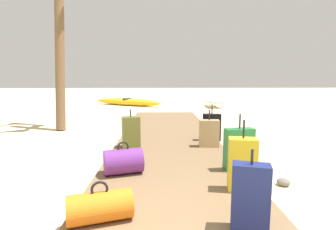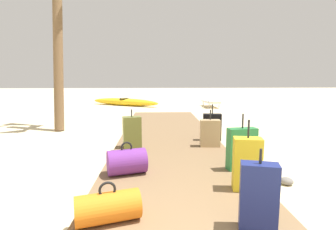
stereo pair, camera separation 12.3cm
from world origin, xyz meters
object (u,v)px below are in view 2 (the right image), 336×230
(duffel_bag_orange, at_px, (108,207))
(suitcase_yellow, at_px, (247,164))
(suitcase_green, at_px, (242,149))
(duffel_bag_purple, at_px, (127,162))
(suitcase_black, at_px, (212,127))
(suitcase_olive, at_px, (132,132))
(lounge_chair, at_px, (212,100))
(suitcase_tan, at_px, (210,133))
(kayak, at_px, (124,102))
(suitcase_navy, at_px, (259,197))

(duffel_bag_orange, xyz_separation_m, suitcase_yellow, (1.55, 0.66, 0.18))
(suitcase_green, height_order, duffel_bag_purple, suitcase_green)
(suitcase_black, relative_size, suitcase_olive, 1.05)
(lounge_chair, bearing_deg, suitcase_tan, -102.21)
(kayak, bearing_deg, duffel_bag_purple, -83.20)
(suitcase_navy, bearing_deg, suitcase_green, 77.12)
(suitcase_yellow, bearing_deg, duffel_bag_orange, -157.08)
(suitcase_navy, relative_size, kayak, 0.20)
(suitcase_navy, xyz_separation_m, suitcase_yellow, (0.19, 0.84, 0.02))
(suitcase_yellow, distance_m, lounge_chair, 9.68)
(suitcase_black, xyz_separation_m, kayak, (-2.80, 7.92, -0.18))
(suitcase_navy, relative_size, lounge_chair, 0.47)
(suitcase_green, height_order, suitcase_black, suitcase_green)
(suitcase_yellow, relative_size, kayak, 0.23)
(suitcase_olive, bearing_deg, suitcase_yellow, -52.65)
(duffel_bag_purple, bearing_deg, suitcase_black, 50.06)
(suitcase_yellow, bearing_deg, suitcase_green, 76.79)
(suitcase_olive, height_order, suitcase_yellow, suitcase_yellow)
(suitcase_navy, height_order, duffel_bag_purple, suitcase_navy)
(suitcase_tan, xyz_separation_m, suitcase_black, (0.15, 0.51, 0.02))
(duffel_bag_orange, height_order, suitcase_black, suitcase_black)
(suitcase_olive, bearing_deg, suitcase_black, 16.58)
(suitcase_navy, relative_size, duffel_bag_purple, 1.22)
(duffel_bag_purple, bearing_deg, suitcase_green, 3.78)
(duffel_bag_purple, distance_m, suitcase_black, 2.54)
(suitcase_tan, bearing_deg, kayak, 107.50)
(duffel_bag_purple, bearing_deg, suitcase_tan, 44.14)
(suitcase_navy, bearing_deg, suitcase_black, 84.86)
(suitcase_tan, xyz_separation_m, suitcase_olive, (-1.53, 0.01, 0.04))
(suitcase_yellow, xyz_separation_m, lounge_chair, (1.59, 9.55, -0.08))
(suitcase_navy, xyz_separation_m, duffel_bag_purple, (-1.32, 1.45, -0.13))
(suitcase_tan, relative_size, suitcase_olive, 0.98)
(suitcase_tan, bearing_deg, suitcase_olive, 179.75)
(duffel_bag_orange, xyz_separation_m, suitcase_olive, (-0.01, 2.70, 0.16))
(suitcase_yellow, bearing_deg, suitcase_tan, 90.85)
(kayak, bearing_deg, suitcase_olive, -82.39)
(suitcase_green, bearing_deg, suitcase_yellow, -103.21)
(duffel_bag_purple, bearing_deg, kayak, 96.80)
(suitcase_green, relative_size, suitcase_tan, 1.14)
(duffel_bag_orange, relative_size, lounge_chair, 0.42)
(suitcase_olive, relative_size, lounge_chair, 0.47)
(suitcase_green, height_order, kayak, suitcase_green)
(suitcase_black, distance_m, kayak, 8.40)
(lounge_chair, bearing_deg, duffel_bag_purple, -109.14)
(suitcase_navy, bearing_deg, duffel_bag_orange, 172.18)
(suitcase_green, distance_m, suitcase_tan, 1.34)
(suitcase_tan, bearing_deg, suitcase_navy, -93.14)
(duffel_bag_orange, bearing_deg, duffel_bag_purple, 88.05)
(suitcase_green, bearing_deg, suitcase_black, 91.61)
(suitcase_tan, xyz_separation_m, lounge_chair, (1.62, 7.51, -0.02))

